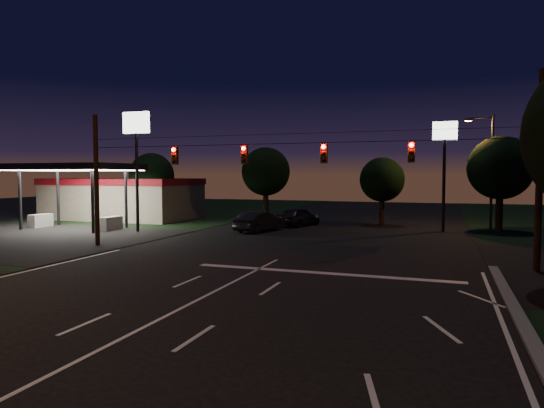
% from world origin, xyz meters
% --- Properties ---
extents(ground, '(140.00, 140.00, 0.00)m').
position_xyz_m(ground, '(0.00, 0.00, 0.00)').
color(ground, black).
rests_on(ground, ground).
extents(cross_street_left, '(20.00, 16.00, 0.02)m').
position_xyz_m(cross_street_left, '(-20.00, 16.00, 0.00)').
color(cross_street_left, black).
rests_on(cross_street_left, ground).
extents(stop_bar, '(12.00, 0.50, 0.01)m').
position_xyz_m(stop_bar, '(3.00, 11.50, 0.01)').
color(stop_bar, silver).
rests_on(stop_bar, ground).
extents(utility_pole_right, '(0.30, 0.30, 9.00)m').
position_xyz_m(utility_pole_right, '(12.00, 15.00, 0.00)').
color(utility_pole_right, black).
rests_on(utility_pole_right, ground).
extents(utility_pole_left, '(0.28, 0.28, 8.00)m').
position_xyz_m(utility_pole_left, '(-12.00, 15.00, 0.00)').
color(utility_pole_left, black).
rests_on(utility_pole_left, ground).
extents(signal_span, '(24.00, 0.40, 1.56)m').
position_xyz_m(signal_span, '(-0.00, 14.96, 5.50)').
color(signal_span, black).
rests_on(signal_span, ground).
extents(gas_station, '(14.20, 16.10, 5.25)m').
position_xyz_m(gas_station, '(-21.86, 30.39, 2.38)').
color(gas_station, gray).
rests_on(gas_station, ground).
extents(pole_sign_left_near, '(2.20, 0.30, 9.10)m').
position_xyz_m(pole_sign_left_near, '(-14.00, 22.00, 6.98)').
color(pole_sign_left_near, black).
rests_on(pole_sign_left_near, ground).
extents(pole_sign_right, '(1.80, 0.30, 8.40)m').
position_xyz_m(pole_sign_right, '(8.00, 30.00, 6.24)').
color(pole_sign_right, black).
rests_on(pole_sign_right, ground).
extents(street_light_right_far, '(2.20, 0.35, 9.00)m').
position_xyz_m(street_light_right_far, '(11.24, 32.00, 5.24)').
color(street_light_right_far, black).
rests_on(street_light_right_far, ground).
extents(tree_far_a, '(4.20, 4.20, 6.42)m').
position_xyz_m(tree_far_a, '(-17.98, 30.12, 4.26)').
color(tree_far_a, black).
rests_on(tree_far_a, ground).
extents(tree_far_b, '(4.60, 4.60, 6.98)m').
position_xyz_m(tree_far_b, '(-7.98, 34.13, 4.61)').
color(tree_far_b, black).
rests_on(tree_far_b, ground).
extents(tree_far_c, '(3.80, 3.80, 5.86)m').
position_xyz_m(tree_far_c, '(3.02, 33.10, 3.90)').
color(tree_far_c, black).
rests_on(tree_far_c, ground).
extents(tree_far_d, '(4.80, 4.80, 7.30)m').
position_xyz_m(tree_far_d, '(12.02, 31.13, 4.83)').
color(tree_far_d, black).
rests_on(tree_far_d, ground).
extents(car_oncoming_a, '(3.12, 4.99, 1.58)m').
position_xyz_m(car_oncoming_a, '(-3.65, 30.39, 0.79)').
color(car_oncoming_a, black).
rests_on(car_oncoming_a, ground).
extents(car_oncoming_b, '(2.73, 5.00, 1.56)m').
position_xyz_m(car_oncoming_b, '(-5.32, 25.39, 0.78)').
color(car_oncoming_b, black).
rests_on(car_oncoming_b, ground).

